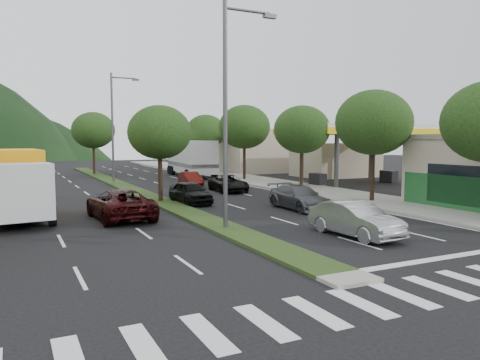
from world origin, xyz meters
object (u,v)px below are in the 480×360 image
tree_r_b (374,123)px  motorhome (191,157)px  suv_maroon (120,204)px  sedan_silver (355,219)px  streetlight_near (229,103)px  box_truck (15,187)px  tree_r_d (244,127)px  tree_med_far (93,130)px  car_queue_b (299,197)px  tree_r_c (302,130)px  car_queue_d (228,183)px  streetlight_mid (115,122)px  tree_med_near (160,132)px  car_queue_c (191,179)px  car_queue_a (190,192)px  tree_r_e (206,132)px

tree_r_b → motorhome: bearing=96.9°
suv_maroon → sedan_silver: bearing=129.7°
streetlight_near → suv_maroon: streetlight_near is taller
streetlight_near → suv_maroon: (-3.84, 4.80, -4.82)m
sedan_silver → box_truck: bearing=136.8°
tree_r_d → tree_med_far: 18.44m
tree_r_d → car_queue_b: bearing=-107.3°
tree_r_c → car_queue_d: bearing=163.7°
tree_r_b → motorhome: 25.16m
tree_r_d → streetlight_mid: streetlight_mid is taller
tree_med_near → car_queue_c: (5.19, 8.63, -3.81)m
car_queue_a → motorhome: 21.57m
motorhome → tree_med_near: bearing=-111.0°
tree_med_far → tree_r_e: bearing=-18.4°
tree_r_e → car_queue_d: bearing=-106.9°
car_queue_d → tree_r_d: bearing=61.9°
tree_r_d → sedan_silver: size_ratio=1.63×
tree_r_d → streetlight_near: 24.97m
tree_r_c → box_truck: bearing=-165.7°
sedan_silver → car_queue_c: bearing=84.4°
tree_r_d → streetlight_near: streetlight_near is taller
sedan_silver → car_queue_a: sedan_silver is taller
tree_r_d → car_queue_c: (-6.81, -3.37, -4.56)m
car_queue_b → tree_r_e: bearing=79.5°
tree_r_c → motorhome: (-3.00, 16.81, -2.69)m
tree_r_c → car_queue_a: (-10.50, -3.37, -4.04)m
tree_r_c → car_queue_b: size_ratio=1.37×
tree_r_b → car_queue_c: size_ratio=1.85×
streetlight_mid → car_queue_d: (6.22, -11.37, -4.95)m
sedan_silver → car_queue_b: sedan_silver is taller
tree_r_e → suv_maroon: 31.64m
sedan_silver → streetlight_mid: bearing=94.9°
tree_r_b → streetlight_near: (-11.79, -4.00, 0.55)m
sedan_silver → box_truck: size_ratio=0.60×
tree_r_c → motorhome: tree_r_c is taller
sedan_silver → suv_maroon: size_ratio=0.80×
tree_med_near → sedan_silver: size_ratio=1.37×
streetlight_near → car_queue_a: size_ratio=2.42×
tree_r_d → tree_med_far: bearing=130.6°
tree_r_c → suv_maroon: 17.67m
car_queue_d → car_queue_c: bearing=109.5°
suv_maroon → car_queue_a: bearing=-146.0°
suv_maroon → box_truck: box_truck is taller
tree_r_d → tree_med_far: tree_r_d is taller
tree_r_b → car_queue_d: 11.96m
sedan_silver → motorhome: motorhome is taller
tree_r_e → suv_maroon: tree_r_e is taller
streetlight_near → streetlight_mid: same height
suv_maroon → tree_r_e: bearing=-122.6°
streetlight_mid → tree_r_c: bearing=-47.8°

